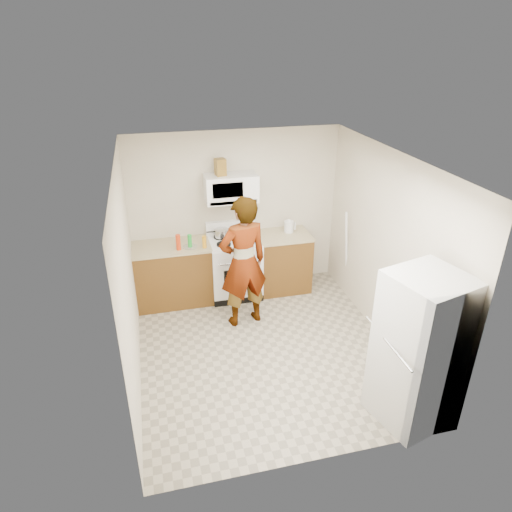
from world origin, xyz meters
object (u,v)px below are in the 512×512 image
object	(u,v)px
gas_range	(234,266)
saucepan	(222,233)
person	(243,263)
kettle	(289,227)
microwave	(231,188)
fridge	(419,350)

from	to	relation	value
gas_range	saucepan	xyz separation A→B (m)	(-0.16, 0.11, 0.53)
person	kettle	distance (m)	1.27
microwave	person	world-z (taller)	microwave
gas_range	kettle	distance (m)	1.04
microwave	fridge	world-z (taller)	microwave
gas_range	fridge	distance (m)	3.25
microwave	gas_range	bearing A→B (deg)	-90.00
gas_range	kettle	xyz separation A→B (m)	(0.89, 0.09, 0.54)
microwave	kettle	size ratio (longest dim) A/B	4.27
microwave	kettle	xyz separation A→B (m)	(0.89, -0.04, -0.68)
person	fridge	world-z (taller)	person
microwave	person	bearing A→B (deg)	-91.76
microwave	saucepan	world-z (taller)	microwave
microwave	person	size ratio (longest dim) A/B	0.40
microwave	fridge	bearing A→B (deg)	-66.95
person	kettle	xyz separation A→B (m)	(0.92, 0.88, 0.08)
kettle	saucepan	distance (m)	1.05
microwave	kettle	bearing A→B (deg)	-2.66
fridge	kettle	bearing A→B (deg)	83.04
gas_range	person	bearing A→B (deg)	-92.04
fridge	kettle	size ratio (longest dim) A/B	9.55
person	fridge	size ratio (longest dim) A/B	1.10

